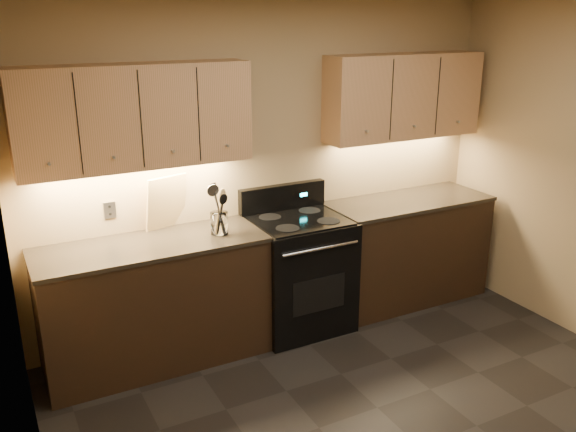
% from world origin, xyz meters
% --- Properties ---
extents(wall_back, '(4.00, 0.04, 2.60)m').
position_xyz_m(wall_back, '(0.00, 2.00, 1.30)').
color(wall_back, tan).
rests_on(wall_back, ground).
extents(wall_left, '(0.04, 4.00, 2.60)m').
position_xyz_m(wall_left, '(-2.00, 0.00, 1.30)').
color(wall_left, tan).
rests_on(wall_left, ground).
extents(counter_left, '(1.62, 0.62, 0.93)m').
position_xyz_m(counter_left, '(-1.10, 1.70, 0.47)').
color(counter_left, black).
rests_on(counter_left, ground).
extents(counter_right, '(1.46, 0.62, 0.93)m').
position_xyz_m(counter_right, '(1.18, 1.70, 0.47)').
color(counter_right, black).
rests_on(counter_right, ground).
extents(stove, '(0.76, 0.68, 1.14)m').
position_xyz_m(stove, '(0.08, 1.68, 0.48)').
color(stove, black).
rests_on(stove, ground).
extents(upper_cab_left, '(1.60, 0.30, 0.70)m').
position_xyz_m(upper_cab_left, '(-1.10, 1.85, 1.80)').
color(upper_cab_left, tan).
rests_on(upper_cab_left, wall_back).
extents(upper_cab_right, '(1.44, 0.30, 0.70)m').
position_xyz_m(upper_cab_right, '(1.18, 1.85, 1.80)').
color(upper_cab_right, tan).
rests_on(upper_cab_right, wall_back).
extents(outlet_plate, '(0.08, 0.01, 0.12)m').
position_xyz_m(outlet_plate, '(-1.30, 1.99, 1.12)').
color(outlet_plate, '#B2B5BA').
rests_on(outlet_plate, wall_back).
extents(utensil_crock, '(0.16, 0.16, 0.16)m').
position_xyz_m(utensil_crock, '(-0.59, 1.66, 1.00)').
color(utensil_crock, white).
rests_on(utensil_crock, counter_left).
extents(cutting_board, '(0.34, 0.18, 0.41)m').
position_xyz_m(cutting_board, '(-0.89, 1.95, 1.13)').
color(cutting_board, tan).
rests_on(cutting_board, counter_left).
extents(wooden_spoon, '(0.13, 0.09, 0.32)m').
position_xyz_m(wooden_spoon, '(-0.62, 1.65, 1.10)').
color(wooden_spoon, tan).
rests_on(wooden_spoon, utensil_crock).
extents(black_spoon, '(0.09, 0.16, 0.32)m').
position_xyz_m(black_spoon, '(-0.60, 1.67, 1.10)').
color(black_spoon, black).
rests_on(black_spoon, utensil_crock).
extents(black_turner, '(0.15, 0.14, 0.40)m').
position_xyz_m(black_turner, '(-0.58, 1.63, 1.14)').
color(black_turner, black).
rests_on(black_turner, utensil_crock).
extents(steel_skimmer, '(0.18, 0.12, 0.38)m').
position_xyz_m(steel_skimmer, '(-0.56, 1.65, 1.13)').
color(steel_skimmer, silver).
rests_on(steel_skimmer, utensil_crock).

